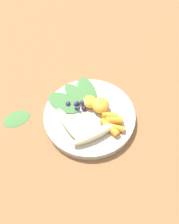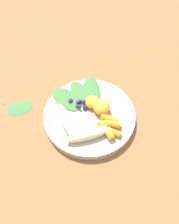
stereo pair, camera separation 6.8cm
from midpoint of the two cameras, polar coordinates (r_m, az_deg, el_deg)
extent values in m
plane|color=brown|center=(0.71, 2.74, -1.72)|extent=(2.40, 2.40, 0.00)
cylinder|color=#B2AD9E|center=(0.70, 2.78, -1.21)|extent=(0.27, 0.27, 0.02)
ellipsoid|color=beige|center=(0.63, 2.81, -5.80)|extent=(0.13, 0.03, 0.03)
ellipsoid|color=beige|center=(0.65, -2.68, -2.50)|extent=(0.04, 0.13, 0.03)
ellipsoid|color=#F4A833|center=(0.69, 3.32, 2.27)|extent=(0.04, 0.04, 0.03)
ellipsoid|color=#F4A833|center=(0.68, 5.77, 1.08)|extent=(0.05, 0.05, 0.04)
cylinder|color=orange|center=(0.65, 7.10, -4.65)|extent=(0.03, 0.06, 0.02)
cylinder|color=orange|center=(0.65, 8.06, -4.80)|extent=(0.06, 0.05, 0.02)
cylinder|color=orange|center=(0.66, 8.50, -3.17)|extent=(0.05, 0.04, 0.02)
cylinder|color=orange|center=(0.67, 7.75, -1.92)|extent=(0.05, 0.05, 0.02)
sphere|color=#2D234C|center=(0.70, 1.55, 2.23)|extent=(0.01, 0.01, 0.01)
sphere|color=#2D234C|center=(0.69, 1.70, 0.63)|extent=(0.01, 0.01, 0.01)
sphere|color=#2D234C|center=(0.70, -0.11, 2.15)|extent=(0.01, 0.01, 0.01)
sphere|color=#2D234C|center=(0.69, -0.18, 1.19)|extent=(0.01, 0.01, 0.01)
sphere|color=#2D234C|center=(0.70, 0.29, 2.39)|extent=(0.01, 0.01, 0.01)
sphere|color=#2D234C|center=(0.68, 0.34, 1.16)|extent=(0.01, 0.01, 0.01)
sphere|color=#2D234C|center=(0.70, -1.95, 2.48)|extent=(0.01, 0.01, 0.01)
sphere|color=#2D234C|center=(0.69, 1.45, 2.31)|extent=(0.01, 0.01, 0.01)
sphere|color=#2D234C|center=(0.69, 1.64, 1.00)|extent=(0.01, 0.01, 0.01)
sphere|color=#2D234C|center=(0.70, -1.92, 2.62)|extent=(0.01, 0.01, 0.01)
ellipsoid|color=#3D7038|center=(0.73, 3.21, 4.83)|extent=(0.08, 0.13, 0.00)
ellipsoid|color=#3D7038|center=(0.72, 0.59, 4.21)|extent=(0.07, 0.12, 0.00)
ellipsoid|color=#3D7038|center=(0.71, -2.88, 2.97)|extent=(0.11, 0.13, 0.00)
ellipsoid|color=#3D7038|center=(0.75, -14.22, 0.83)|extent=(0.08, 0.06, 0.01)
camera|label=1|loc=(0.03, -87.13, 4.30)|focal=37.43mm
camera|label=2|loc=(0.03, 92.87, -4.30)|focal=37.43mm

